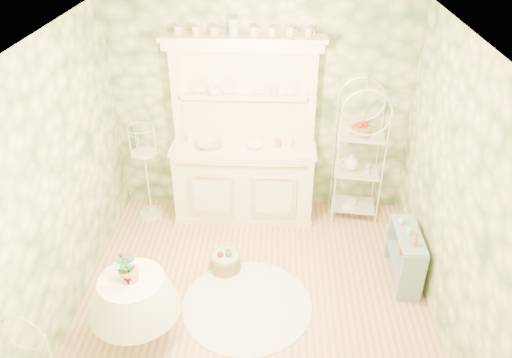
{
  "coord_description": "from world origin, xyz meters",
  "views": [
    {
      "loc": [
        0.2,
        -3.84,
        3.79
      ],
      "look_at": [
        0.0,
        0.5,
        1.15
      ],
      "focal_mm": 35.0,
      "sensor_mm": 36.0,
      "label": 1
    }
  ],
  "objects_px": {
    "kitchen_dresser": "(243,135)",
    "round_table": "(135,306)",
    "birdcage_stand": "(146,166)",
    "floor_basket": "(226,261)",
    "bakers_rack": "(359,153)",
    "side_shelf": "(405,257)"
  },
  "relations": [
    {
      "from": "kitchen_dresser",
      "to": "floor_basket",
      "type": "bearing_deg",
      "value": -97.16
    },
    {
      "from": "bakers_rack",
      "to": "round_table",
      "type": "relative_size",
      "value": 2.36
    },
    {
      "from": "floor_basket",
      "to": "kitchen_dresser",
      "type": "bearing_deg",
      "value": 82.84
    },
    {
      "from": "side_shelf",
      "to": "floor_basket",
      "type": "bearing_deg",
      "value": 175.72
    },
    {
      "from": "round_table",
      "to": "side_shelf",
      "type": "bearing_deg",
      "value": 19.14
    },
    {
      "from": "floor_basket",
      "to": "birdcage_stand",
      "type": "bearing_deg",
      "value": 136.51
    },
    {
      "from": "round_table",
      "to": "bakers_rack",
      "type": "bearing_deg",
      "value": 43.12
    },
    {
      "from": "round_table",
      "to": "birdcage_stand",
      "type": "bearing_deg",
      "value": 99.7
    },
    {
      "from": "birdcage_stand",
      "to": "round_table",
      "type": "bearing_deg",
      "value": -80.3
    },
    {
      "from": "round_table",
      "to": "floor_basket",
      "type": "xyz_separation_m",
      "value": [
        0.73,
        0.99,
        -0.28
      ]
    },
    {
      "from": "birdcage_stand",
      "to": "floor_basket",
      "type": "height_order",
      "value": "birdcage_stand"
    },
    {
      "from": "kitchen_dresser",
      "to": "floor_basket",
      "type": "xyz_separation_m",
      "value": [
        -0.14,
        -1.1,
        -1.04
      ]
    },
    {
      "from": "kitchen_dresser",
      "to": "side_shelf",
      "type": "height_order",
      "value": "kitchen_dresser"
    },
    {
      "from": "kitchen_dresser",
      "to": "round_table",
      "type": "xyz_separation_m",
      "value": [
        -0.87,
        -2.08,
        -0.76
      ]
    },
    {
      "from": "kitchen_dresser",
      "to": "floor_basket",
      "type": "distance_m",
      "value": 1.52
    },
    {
      "from": "bakers_rack",
      "to": "birdcage_stand",
      "type": "bearing_deg",
      "value": -170.32
    },
    {
      "from": "bakers_rack",
      "to": "birdcage_stand",
      "type": "relative_size",
      "value": 1.24
    },
    {
      "from": "kitchen_dresser",
      "to": "round_table",
      "type": "bearing_deg",
      "value": -112.67
    },
    {
      "from": "side_shelf",
      "to": "floor_basket",
      "type": "height_order",
      "value": "side_shelf"
    },
    {
      "from": "side_shelf",
      "to": "birdcage_stand",
      "type": "bearing_deg",
      "value": 157.76
    },
    {
      "from": "kitchen_dresser",
      "to": "side_shelf",
      "type": "distance_m",
      "value": 2.3
    },
    {
      "from": "side_shelf",
      "to": "birdcage_stand",
      "type": "height_order",
      "value": "birdcage_stand"
    }
  ]
}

